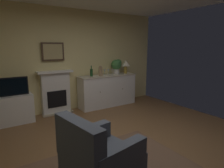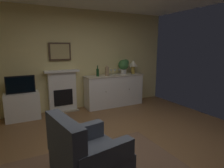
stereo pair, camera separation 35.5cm
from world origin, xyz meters
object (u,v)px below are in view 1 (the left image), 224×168
object	(u,v)px
framed_picture	(53,52)
table_lamp	(126,64)
wine_glass_right	(112,71)
wine_glass_center	(108,71)
wine_bottle	(91,72)
tv_set	(13,86)
sideboard_cabinet	(108,90)
vase_decorative	(101,71)
armchair	(98,157)
wine_glass_left	(105,71)
fireplace_unit	(56,92)
potted_plant_small	(117,65)
tv_cabinet	(15,109)

from	to	relation	value
framed_picture	table_lamp	xyz separation A→B (m)	(2.08, -0.22, -0.39)
table_lamp	wine_glass_right	world-z (taller)	table_lamp
table_lamp	wine_glass_center	size ratio (longest dim) A/B	2.42
wine_bottle	tv_set	bearing A→B (deg)	-179.59
wine_glass_center	tv_set	xyz separation A→B (m)	(-2.44, -0.00, -0.18)
sideboard_cabinet	vase_decorative	xyz separation A→B (m)	(-0.25, -0.05, 0.59)
framed_picture	armchair	size ratio (longest dim) A/B	0.60
vase_decorative	wine_glass_center	bearing A→B (deg)	9.54
table_lamp	tv_set	xyz separation A→B (m)	(-3.05, -0.01, -0.34)
sideboard_cabinet	wine_glass_left	distance (m)	0.58
framed_picture	sideboard_cabinet	xyz separation A→B (m)	(1.44, -0.22, -1.11)
fireplace_unit	potted_plant_small	world-z (taller)	potted_plant_small
table_lamp	wine_glass_left	size ratio (longest dim) A/B	2.42
framed_picture	sideboard_cabinet	distance (m)	1.83
fireplace_unit	table_lamp	distance (m)	2.18
tv_cabinet	armchair	distance (m)	2.82
wine_glass_center	tv_set	bearing A→B (deg)	-179.89
wine_glass_center	potted_plant_small	world-z (taller)	potted_plant_small
wine_bottle	framed_picture	bearing A→B (deg)	166.93
tv_set	armchair	size ratio (longest dim) A/B	0.67
wine_glass_right	wine_glass_center	bearing A→B (deg)	159.17
wine_glass_left	wine_glass_center	distance (m)	0.11
wine_glass_left	wine_bottle	bearing A→B (deg)	-178.76
armchair	wine_glass_right	bearing A→B (deg)	54.11
sideboard_cabinet	table_lamp	distance (m)	0.97
framed_picture	fireplace_unit	bearing A→B (deg)	-90.00
fireplace_unit	wine_glass_left	world-z (taller)	fireplace_unit
fireplace_unit	wine_glass_left	size ratio (longest dim) A/B	6.67
tv_cabinet	potted_plant_small	bearing A→B (deg)	0.63
framed_picture	wine_glass_right	bearing A→B (deg)	-9.65
table_lamp	tv_set	world-z (taller)	table_lamp
table_lamp	wine_glass_center	distance (m)	0.63
tv_set	framed_picture	bearing A→B (deg)	13.31
fireplace_unit	armchair	distance (m)	2.94
wine_glass_right	wine_bottle	bearing A→B (deg)	175.48
wine_bottle	potted_plant_small	distance (m)	0.86
tv_cabinet	potted_plant_small	distance (m)	2.88
potted_plant_small	vase_decorative	bearing A→B (deg)	-170.92
wine_glass_left	tv_set	world-z (taller)	wine_glass_left
table_lamp	tv_set	distance (m)	3.07
wine_glass_right	tv_cabinet	world-z (taller)	wine_glass_right
sideboard_cabinet	armchair	size ratio (longest dim) A/B	1.85
wine_glass_center	tv_set	world-z (taller)	wine_glass_center
vase_decorative	tv_cabinet	size ratio (longest dim) A/B	0.37
sideboard_cabinet	armchair	world-z (taller)	armchair
sideboard_cabinet	wine_glass_right	distance (m)	0.59
fireplace_unit	wine_glass_center	bearing A→B (deg)	-7.03
wine_glass_center	wine_glass_right	xyz separation A→B (m)	(0.11, -0.04, 0.00)
framed_picture	wine_glass_left	size ratio (longest dim) A/B	3.33
table_lamp	sideboard_cabinet	bearing A→B (deg)	-180.00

